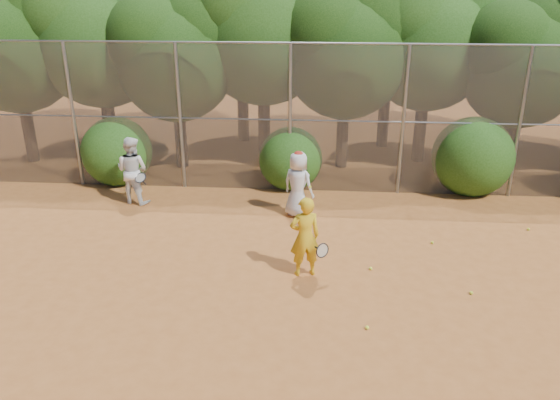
{
  "coord_description": "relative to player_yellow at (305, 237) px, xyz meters",
  "views": [
    {
      "loc": [
        -0.16,
        -8.33,
        5.52
      ],
      "look_at": [
        -1.0,
        2.5,
        1.1
      ],
      "focal_mm": 35.0,
      "sensor_mm": 36.0,
      "label": 1
    }
  ],
  "objects": [
    {
      "name": "ground",
      "position": [
        0.42,
        -1.28,
        -0.83
      ],
      "size": [
        80.0,
        80.0,
        0.0
      ],
      "primitive_type": "plane",
      "color": "#A35824",
      "rests_on": "ground"
    },
    {
      "name": "fence_back",
      "position": [
        0.3,
        4.72,
        1.22
      ],
      "size": [
        20.05,
        0.09,
        4.03
      ],
      "color": "gray",
      "rests_on": "ground"
    },
    {
      "name": "tree_0",
      "position": [
        -9.03,
        6.75,
        3.1
      ],
      "size": [
        4.38,
        3.81,
        6.0
      ],
      "color": "black",
      "rests_on": "ground"
    },
    {
      "name": "tree_1",
      "position": [
        -6.52,
        7.26,
        3.33
      ],
      "size": [
        4.64,
        4.03,
        6.35
      ],
      "color": "black",
      "rests_on": "ground"
    },
    {
      "name": "tree_2",
      "position": [
        -4.03,
        6.55,
        2.75
      ],
      "size": [
        3.99,
        3.47,
        5.47
      ],
      "color": "black",
      "rests_on": "ground"
    },
    {
      "name": "tree_3",
      "position": [
        -1.52,
        7.56,
        3.56
      ],
      "size": [
        4.89,
        4.26,
        6.7
      ],
      "color": "black",
      "rests_on": "ground"
    },
    {
      "name": "tree_4",
      "position": [
        0.97,
        6.95,
        2.93
      ],
      "size": [
        4.19,
        3.64,
        5.73
      ],
      "color": "black",
      "rests_on": "ground"
    },
    {
      "name": "tree_5",
      "position": [
        3.47,
        7.76,
        3.22
      ],
      "size": [
        4.51,
        3.92,
        6.17
      ],
      "color": "black",
      "rests_on": "ground"
    },
    {
      "name": "tree_6",
      "position": [
        5.97,
        6.75,
        2.64
      ],
      "size": [
        3.86,
        3.36,
        5.29
      ],
      "color": "black",
      "rests_on": "ground"
    },
    {
      "name": "tree_9",
      "position": [
        -7.52,
        9.56,
        3.51
      ],
      "size": [
        4.83,
        4.2,
        6.62
      ],
      "color": "black",
      "rests_on": "ground"
    },
    {
      "name": "tree_10",
      "position": [
        -2.52,
        9.76,
        3.8
      ],
      "size": [
        5.15,
        4.48,
        7.06
      ],
      "color": "black",
      "rests_on": "ground"
    },
    {
      "name": "tree_11",
      "position": [
        2.48,
        9.36,
        3.33
      ],
      "size": [
        4.64,
        4.03,
        6.35
      ],
      "color": "black",
      "rests_on": "ground"
    },
    {
      "name": "tree_12",
      "position": [
        6.98,
        9.96,
        3.68
      ],
      "size": [
        5.02,
        4.37,
        6.88
      ],
      "color": "black",
      "rests_on": "ground"
    },
    {
      "name": "bush_0",
      "position": [
        -5.58,
        5.02,
        0.17
      ],
      "size": [
        2.0,
        2.0,
        2.0
      ],
      "primitive_type": "sphere",
      "color": "#1F4912",
      "rests_on": "ground"
    },
    {
      "name": "bush_1",
      "position": [
        -0.58,
        5.02,
        0.07
      ],
      "size": [
        1.8,
        1.8,
        1.8
      ],
      "primitive_type": "sphere",
      "color": "#1F4912",
      "rests_on": "ground"
    },
    {
      "name": "bush_2",
      "position": [
        4.42,
        5.02,
        0.27
      ],
      "size": [
        2.2,
        2.2,
        2.2
      ],
      "primitive_type": "sphere",
      "color": "#1F4912",
      "rests_on": "ground"
    },
    {
      "name": "player_yellow",
      "position": [
        0.0,
        0.0,
        0.0
      ],
      "size": [
        0.83,
        0.59,
        1.66
      ],
      "rotation": [
        0.0,
        0.0,
        3.42
      ],
      "color": "gold",
      "rests_on": "ground"
    },
    {
      "name": "player_teen",
      "position": [
        -0.27,
        2.93,
        0.0
      ],
      "size": [
        0.96,
        0.86,
        1.68
      ],
      "rotation": [
        0.0,
        0.0,
        2.63
      ],
      "color": "silver",
      "rests_on": "ground"
    },
    {
      "name": "player_white",
      "position": [
        -4.62,
        3.48,
        0.06
      ],
      "size": [
        1.02,
        0.89,
        1.78
      ],
      "rotation": [
        0.0,
        0.0,
        2.87
      ],
      "color": "white",
      "rests_on": "ground"
    },
    {
      "name": "ball_0",
      "position": [
        1.35,
        0.27,
        -0.8
      ],
      "size": [
        0.07,
        0.07,
        0.07
      ],
      "primitive_type": "sphere",
      "color": "#D9ED2B",
      "rests_on": "ground"
    },
    {
      "name": "ball_1",
      "position": [
        2.82,
        1.57,
        -0.8
      ],
      "size": [
        0.07,
        0.07,
        0.07
      ],
      "primitive_type": "sphere",
      "color": "#D9ED2B",
      "rests_on": "ground"
    },
    {
      "name": "ball_2",
      "position": [
        3.17,
        -0.53,
        -0.8
      ],
      "size": [
        0.07,
        0.07,
        0.07
      ],
      "primitive_type": "sphere",
      "color": "#D9ED2B",
      "rests_on": "ground"
    },
    {
      "name": "ball_4",
      "position": [
        1.13,
        -1.79,
        -0.8
      ],
      "size": [
        0.07,
        0.07,
        0.07
      ],
      "primitive_type": "sphere",
      "color": "#D9ED2B",
      "rests_on": "ground"
    },
    {
      "name": "ball_5",
      "position": [
        5.21,
        2.45,
        -0.8
      ],
      "size": [
        0.07,
        0.07,
        0.07
      ],
      "primitive_type": "sphere",
      "color": "#D9ED2B",
      "rests_on": "ground"
    }
  ]
}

